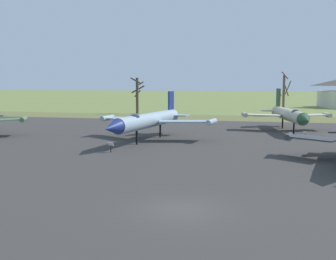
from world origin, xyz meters
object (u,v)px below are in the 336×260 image
at_px(info_placard_front_left, 111,146).
at_px(jet_fighter_front_right, 289,115).
at_px(jet_fighter_front_left, 147,120).
at_px(info_placard_front_right, 305,135).

relative_size(info_placard_front_left, jet_fighter_front_right, 0.06).
bearing_deg(jet_fighter_front_right, jet_fighter_front_left, -141.24).
distance_m(jet_fighter_front_left, info_placard_front_left, 8.14).
bearing_deg(info_placard_front_left, jet_fighter_front_left, 80.07).
distance_m(jet_fighter_front_left, info_placard_front_right, 18.20).
bearing_deg(jet_fighter_front_right, info_placard_front_left, -130.03).
height_order(jet_fighter_front_right, info_placard_front_right, jet_fighter_front_right).
height_order(jet_fighter_front_left, info_placard_front_right, jet_fighter_front_left).
distance_m(info_placard_front_left, jet_fighter_front_right, 27.06).
height_order(info_placard_front_left, jet_fighter_front_right, jet_fighter_front_right).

